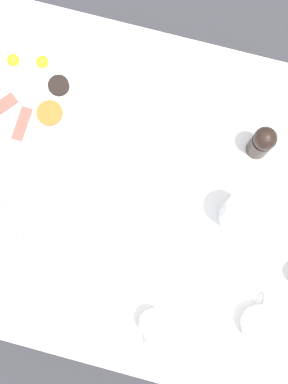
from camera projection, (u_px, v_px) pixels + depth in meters
ground_plane at (144, 228)px, 2.03m from camera, size 8.00×8.00×0.00m
table at (144, 199)px, 1.34m from camera, size 0.81×1.11×0.78m
breakfast_plate at (26, 91)px, 1.29m from camera, size 0.31×0.31×0.04m
teacup_with_saucer_left at (260, 323)px, 1.18m from camera, size 0.16×0.16×0.07m
water_glass_tall at (239, 215)px, 1.18m from camera, size 0.08×0.08×0.14m
creamer_jug at (153, 323)px, 1.18m from camera, size 0.08×0.06×0.06m
salt_grinder at (262, 142)px, 1.21m from camera, size 0.05×0.05×0.12m
napkin_folded at (167, 179)px, 1.26m from camera, size 0.17×0.17×0.01m
fork_by_plate at (202, 106)px, 1.29m from camera, size 0.13×0.13×0.00m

